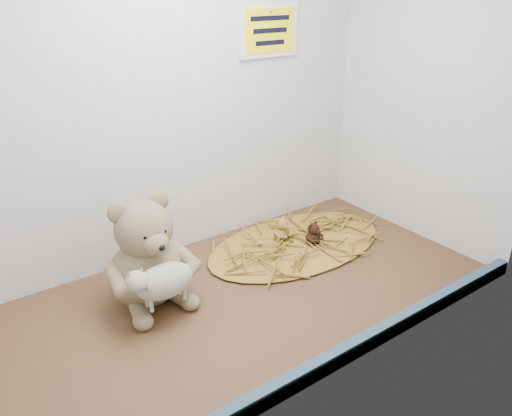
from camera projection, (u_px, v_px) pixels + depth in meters
alcove_shell at (212, 96)px, 102.74cm from camera, size 120.40×60.20×90.40cm
front_rail at (326, 363)px, 92.67cm from camera, size 119.28×2.20×3.60cm
straw_bed at (297, 243)px, 138.06cm from camera, size 54.76×31.79×1.06cm
main_teddy at (145, 251)px, 109.21cm from camera, size 21.33×22.43×25.53cm
toy_lamb at (164, 281)px, 103.71cm from camera, size 16.63×10.15×10.75cm
mini_teddy_tan at (281, 228)px, 137.50cm from camera, size 6.28×6.56×7.04cm
mini_teddy_brown at (313, 233)px, 135.37cm from camera, size 6.53×6.75×6.59cm
wall_sign at (269, 30)px, 129.67cm from camera, size 16.00×1.20×11.00cm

